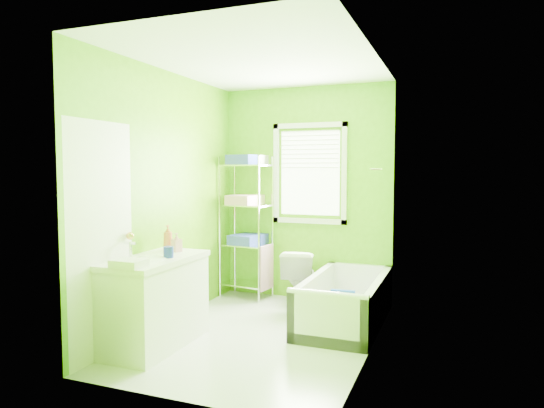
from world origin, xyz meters
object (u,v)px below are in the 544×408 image
at_px(bathtub, 345,308).
at_px(toilet, 300,277).
at_px(wire_shelf_unit, 248,210).
at_px(vanity, 155,299).

relative_size(bathtub, toilet, 2.39).
xyz_separation_m(toilet, wire_shelf_unit, (-0.72, 0.13, 0.76)).
bearing_deg(wire_shelf_unit, vanity, -92.92).
distance_m(bathtub, toilet, 0.83).
bearing_deg(vanity, wire_shelf_unit, 87.08).
distance_m(toilet, vanity, 1.92).
relative_size(toilet, wire_shelf_unit, 0.38).
height_order(bathtub, vanity, vanity).
bearing_deg(wire_shelf_unit, toilet, -10.54).
distance_m(toilet, wire_shelf_unit, 1.06).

